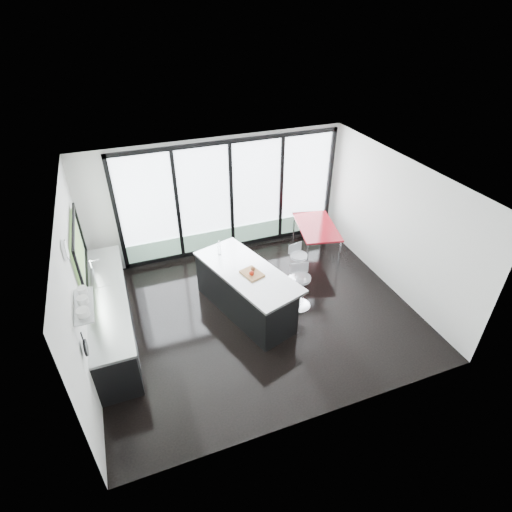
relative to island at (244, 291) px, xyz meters
name	(u,v)px	position (x,y,z in m)	size (l,w,h in m)	color
floor	(257,313)	(0.20, -0.16, -0.48)	(6.00, 5.00, 0.00)	black
ceiling	(257,182)	(0.20, -0.16, 2.32)	(6.00, 5.00, 0.00)	white
wall_back	(230,202)	(0.47, 2.30, 0.79)	(6.00, 0.09, 2.80)	silver
wall_front	(324,352)	(0.20, -2.66, 0.92)	(6.00, 0.00, 2.80)	silver
wall_left	(79,273)	(-2.78, 0.11, 1.08)	(0.26, 5.00, 2.80)	silver
wall_right	(395,225)	(3.20, -0.16, 0.92)	(0.00, 5.00, 2.80)	silver
counter_cabinets	(111,315)	(-2.47, 0.24, -0.02)	(0.69, 3.24, 1.36)	black
island	(244,291)	(0.00, 0.00, 0.00)	(1.64, 2.52, 1.24)	black
bar_stool_near	(300,292)	(1.07, -0.28, -0.11)	(0.47, 0.47, 0.74)	silver
bar_stool_far	(298,268)	(1.42, 0.52, -0.14)	(0.43, 0.43, 0.68)	silver
red_table	(315,240)	(2.26, 1.33, -0.09)	(0.84, 1.47, 0.79)	maroon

